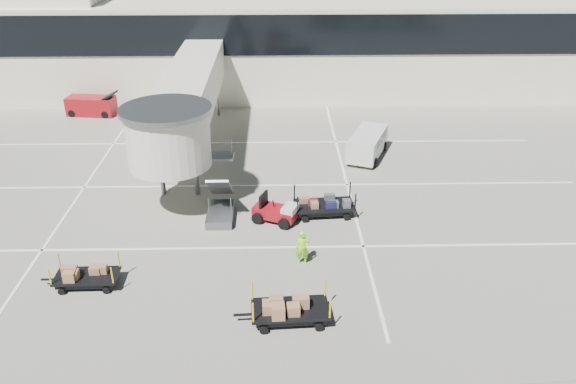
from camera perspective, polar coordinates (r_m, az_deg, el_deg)
name	(u,v)px	position (r m, az deg, el deg)	size (l,w,h in m)	color
ground	(242,271)	(26.56, -4.74, -8.01)	(140.00, 140.00, 0.00)	gray
lane_markings	(239,183)	(34.64, -5.05, 0.90)	(40.00, 30.00, 0.02)	white
terminal	(253,43)	(52.87, -3.59, 14.86)	(64.00, 12.11, 15.20)	silver
jet_bridge	(186,102)	(36.13, -10.36, 8.99)	(5.70, 20.40, 6.03)	silver
baggage_tug	(276,212)	(30.16, -1.21, -2.04)	(2.59, 2.22, 1.54)	maroon
suitcase_cart	(324,205)	(30.88, 3.69, -1.37)	(4.07, 1.88, 1.57)	black
box_cart_near	(290,310)	(23.25, 0.24, -11.93)	(3.94, 1.76, 1.53)	black
box_cart_far	(89,276)	(26.80, -19.55, -8.06)	(3.44, 1.43, 1.34)	black
ground_worker	(303,248)	(26.50, 1.50, -5.70)	(0.64, 0.42, 1.77)	#81E818
minivan	(368,142)	(38.37, 8.13, 5.05)	(3.38, 4.85, 1.71)	silver
belt_loader	(92,106)	(48.77, -19.32, 8.25)	(4.22, 2.08, 1.96)	maroon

